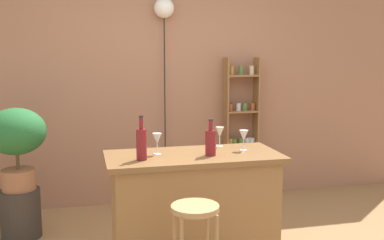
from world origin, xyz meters
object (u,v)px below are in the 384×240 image
potted_plant (16,138)px  bottle_wine_red (211,142)px  wine_glass_left (244,136)px  plant_stool (21,213)px  bottle_spirits_clear (141,143)px  wine_glass_center (220,133)px  spice_shelf (241,129)px  bar_stool (195,234)px  pendant_globe_light (164,11)px  wine_glass_right (157,139)px

potted_plant → bottle_wine_red: potted_plant is taller
wine_glass_left → plant_stool: bearing=154.9°
plant_stool → bottle_spirits_clear: 1.59m
wine_glass_center → spice_shelf: bearing=63.2°
potted_plant → bar_stool: bearing=-50.3°
bar_stool → bottle_wine_red: bottle_wine_red is taller
bottle_wine_red → pendant_globe_light: (-0.06, 1.62, 1.09)m
bottle_wine_red → bottle_spirits_clear: bearing=-177.8°
potted_plant → wine_glass_right: 1.39m
wine_glass_center → bar_stool: bearing=-116.4°
potted_plant → bottle_wine_red: (1.50, -0.95, 0.08)m
bar_stool → wine_glass_center: 1.06m
plant_stool → pendant_globe_light: bearing=24.6°
spice_shelf → potted_plant: (-2.31, -0.61, 0.12)m
bar_stool → potted_plant: 1.99m
bar_stool → potted_plant: bearing=129.7°
plant_stool → wine_glass_right: 1.59m
spice_shelf → wine_glass_left: size_ratio=9.77×
plant_stool → potted_plant: potted_plant is taller
bottle_spirits_clear → wine_glass_center: bearing=25.0°
potted_plant → bottle_wine_red: 1.78m
wine_glass_center → pendant_globe_light: 1.72m
bar_stool → bottle_spirits_clear: (-0.27, 0.53, 0.50)m
plant_stool → pendant_globe_light: 2.45m
spice_shelf → potted_plant: 2.39m
bar_stool → potted_plant: size_ratio=0.96×
pendant_globe_light → bottle_wine_red: bearing=-88.0°
bottle_spirits_clear → pendant_globe_light: pendant_globe_light is taller
wine_glass_center → pendant_globe_light: bearing=99.5°
bottle_spirits_clear → bar_stool: bearing=-63.1°
bar_stool → plant_stool: bearing=129.7°
bottle_spirits_clear → pendant_globe_light: size_ratio=0.15×
pendant_globe_light → potted_plant: bearing=-155.4°
wine_glass_center → pendant_globe_light: (-0.22, 1.32, 1.08)m
plant_stool → wine_glass_right: bearing=-36.2°
bar_stool → wine_glass_center: size_ratio=4.29×
plant_stool → bottle_spirits_clear: bottle_spirits_clear is taller
bottle_wine_red → bottle_spirits_clear: 0.52m
pendant_globe_light → wine_glass_center: bearing=-80.5°
bar_stool → pendant_globe_light: size_ratio=0.32×
spice_shelf → bottle_wine_red: spice_shelf is taller
wine_glass_left → wine_glass_right: 0.69m
potted_plant → plant_stool: bearing=0.0°
bottle_spirits_clear → wine_glass_center: 0.76m
wine_glass_right → bottle_spirits_clear: bearing=-131.8°
plant_stool → bottle_wine_red: size_ratio=1.60×
wine_glass_left → bar_stool: bearing=-130.5°
potted_plant → wine_glass_center: potted_plant is taller
bar_stool → pendant_globe_light: bearing=84.7°
bar_stool → wine_glass_left: (0.56, 0.66, 0.49)m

